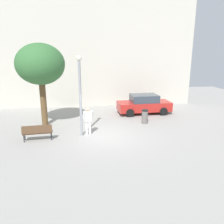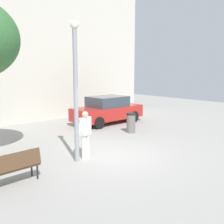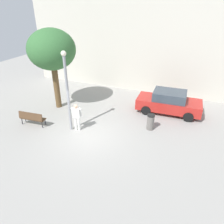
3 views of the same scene
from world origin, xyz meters
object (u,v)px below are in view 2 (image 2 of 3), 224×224
at_px(person_by_lamppost, 85,131).
at_px(parked_car_red, 108,110).
at_px(park_bench, 11,166).
at_px(lamppost, 76,84).
at_px(trash_bin, 131,123).

relative_size(person_by_lamppost, parked_car_red, 0.39).
relative_size(person_by_lamppost, park_bench, 1.02).
bearing_deg(park_bench, parked_car_red, 33.17).
bearing_deg(parked_car_red, person_by_lamppost, -137.09).
relative_size(lamppost, park_bench, 2.82).
bearing_deg(park_bench, person_by_lamppost, 11.48).
bearing_deg(person_by_lamppost, trash_bin, 23.54).
height_order(person_by_lamppost, parked_car_red, person_by_lamppost).
height_order(lamppost, trash_bin, lamppost).
relative_size(lamppost, person_by_lamppost, 2.76).
bearing_deg(park_bench, lamppost, 11.89).
xyz_separation_m(person_by_lamppost, parked_car_red, (4.59, 4.27, -0.19)).
relative_size(park_bench, trash_bin, 1.69).
height_order(lamppost, parked_car_red, lamppost).
bearing_deg(trash_bin, park_bench, -161.28).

